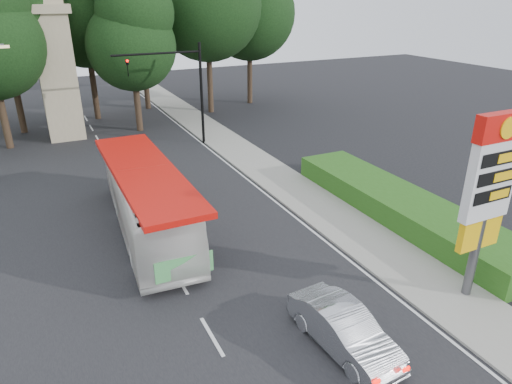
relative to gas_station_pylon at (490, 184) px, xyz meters
name	(u,v)px	position (x,y,z in m)	size (l,w,h in m)	color
road_surface	(151,231)	(-9.20, 10.01, -4.44)	(14.00, 80.00, 0.02)	black
sidewalk_right	(306,198)	(-0.70, 10.01, -4.39)	(3.00, 80.00, 0.12)	gray
hedge	(401,207)	(2.30, 6.01, -3.85)	(3.00, 14.00, 1.20)	#255216
gas_station_pylon	(490,184)	(0.00, 0.00, 0.00)	(2.10, 0.45, 6.85)	#59595E
traffic_signal_mast	(183,81)	(-3.52, 22.00, 0.22)	(6.10, 0.35, 7.20)	black
monument	(57,70)	(-11.20, 28.01, 0.66)	(3.00, 3.00, 10.05)	tan
tree_east_near	(138,1)	(-3.20, 35.01, 5.23)	(8.12, 8.12, 15.95)	#2D2116
tree_monument_right	(129,26)	(-5.70, 27.51, 3.56)	(6.72, 6.72, 13.20)	#2D2116
transit_bus	(147,200)	(-9.19, 10.11, -2.91)	(2.59, 11.06, 3.08)	silver
sedan_silver	(344,329)	(-5.67, -0.22, -3.76)	(1.46, 4.20, 1.38)	#ADAFB5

